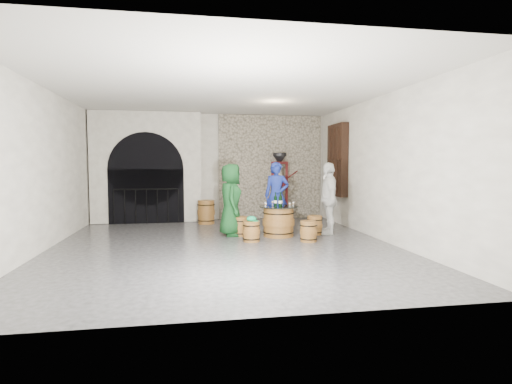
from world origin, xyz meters
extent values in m
plane|color=#2D2D2F|center=(0.00, 0.00, 0.00)|extent=(8.00, 8.00, 0.00)
plane|color=silver|center=(0.00, 4.00, 1.60)|extent=(8.00, 0.00, 8.00)
plane|color=silver|center=(0.00, -4.00, 1.60)|extent=(8.00, 0.00, 8.00)
plane|color=silver|center=(-3.50, 0.00, 1.60)|extent=(0.00, 8.00, 8.00)
plane|color=silver|center=(3.50, 0.00, 1.60)|extent=(0.00, 8.00, 8.00)
plane|color=beige|center=(0.00, 0.00, 3.20)|extent=(8.00, 8.00, 0.00)
cube|color=tan|center=(1.80, 3.94, 1.60)|extent=(3.20, 0.12, 3.18)
cube|color=silver|center=(-1.90, 3.75, 1.60)|extent=(3.10, 0.50, 3.18)
cube|color=black|center=(-1.90, 3.48, 0.78)|extent=(2.10, 0.03, 1.55)
cylinder|color=black|center=(-1.90, 3.48, 1.55)|extent=(2.10, 0.03, 2.10)
cylinder|color=black|center=(-1.90, 3.42, 0.98)|extent=(1.79, 0.04, 0.04)
cylinder|color=black|center=(-2.79, 3.42, 0.49)|extent=(0.02, 0.02, 0.98)
cylinder|color=black|center=(-2.50, 3.42, 0.49)|extent=(0.02, 0.02, 0.98)
cylinder|color=black|center=(-2.20, 3.42, 0.49)|extent=(0.02, 0.02, 0.98)
cylinder|color=black|center=(-1.90, 3.42, 0.49)|extent=(0.02, 0.02, 0.98)
cylinder|color=black|center=(-1.60, 3.42, 0.49)|extent=(0.02, 0.02, 0.98)
cylinder|color=black|center=(-1.31, 3.42, 0.49)|extent=(0.02, 0.02, 0.98)
cylinder|color=black|center=(-1.01, 3.42, 0.49)|extent=(0.02, 0.02, 0.98)
cube|color=black|center=(3.39, 2.40, 1.80)|extent=(0.20, 1.10, 2.00)
cube|color=black|center=(3.34, 2.40, 1.80)|extent=(0.06, 0.88, 1.76)
cube|color=black|center=(3.37, 2.40, 1.80)|extent=(0.22, 0.92, 0.06)
cube|color=black|center=(3.37, 2.11, 1.80)|extent=(0.22, 0.06, 1.80)
cube|color=black|center=(3.37, 2.40, 1.80)|extent=(0.22, 0.06, 1.80)
cube|color=black|center=(3.37, 2.69, 1.80)|extent=(0.22, 0.06, 1.80)
cylinder|color=brown|center=(1.36, 0.86, 0.33)|extent=(0.70, 0.70, 0.66)
cylinder|color=brown|center=(1.36, 0.86, 0.33)|extent=(0.75, 0.75, 0.15)
torus|color=black|center=(1.36, 0.86, 0.11)|extent=(0.75, 0.75, 0.02)
torus|color=black|center=(1.36, 0.86, 0.56)|extent=(0.75, 0.75, 0.02)
cylinder|color=brown|center=(1.36, 0.86, 0.67)|extent=(0.71, 0.71, 0.02)
cylinder|color=black|center=(1.36, 0.86, 0.70)|extent=(0.91, 0.91, 0.01)
cylinder|color=brown|center=(0.47, 1.06, 0.22)|extent=(0.35, 0.35, 0.43)
cylinder|color=brown|center=(0.47, 1.06, 0.22)|extent=(0.37, 0.37, 0.10)
torus|color=black|center=(0.47, 1.06, 0.07)|extent=(0.39, 0.39, 0.02)
torus|color=black|center=(0.47, 1.06, 0.36)|extent=(0.39, 0.39, 0.02)
cylinder|color=brown|center=(0.47, 1.06, 0.44)|extent=(0.36, 0.36, 0.02)
cylinder|color=brown|center=(1.52, 1.75, 0.22)|extent=(0.35, 0.35, 0.43)
cylinder|color=brown|center=(1.52, 1.75, 0.22)|extent=(0.37, 0.37, 0.10)
torus|color=black|center=(1.52, 1.75, 0.07)|extent=(0.39, 0.39, 0.02)
torus|color=black|center=(1.52, 1.75, 0.36)|extent=(0.39, 0.39, 0.02)
cylinder|color=brown|center=(1.52, 1.75, 0.44)|extent=(0.36, 0.36, 0.02)
cylinder|color=brown|center=(2.27, 0.93, 0.22)|extent=(0.35, 0.35, 0.43)
cylinder|color=brown|center=(2.27, 0.93, 0.22)|extent=(0.37, 0.37, 0.10)
torus|color=black|center=(2.27, 0.93, 0.07)|extent=(0.39, 0.39, 0.02)
torus|color=black|center=(2.27, 0.93, 0.36)|extent=(0.39, 0.39, 0.02)
cylinder|color=brown|center=(2.27, 0.93, 0.44)|extent=(0.36, 0.36, 0.02)
cylinder|color=brown|center=(1.86, 0.09, 0.22)|extent=(0.35, 0.35, 0.43)
cylinder|color=brown|center=(1.86, 0.09, 0.22)|extent=(0.37, 0.37, 0.10)
torus|color=black|center=(1.86, 0.09, 0.07)|extent=(0.39, 0.39, 0.02)
torus|color=black|center=(1.86, 0.09, 0.36)|extent=(0.39, 0.39, 0.02)
cylinder|color=brown|center=(1.86, 0.09, 0.44)|extent=(0.36, 0.36, 0.02)
cylinder|color=brown|center=(0.63, 0.31, 0.22)|extent=(0.35, 0.35, 0.43)
cylinder|color=brown|center=(0.63, 0.31, 0.22)|extent=(0.37, 0.37, 0.10)
torus|color=black|center=(0.63, 0.31, 0.07)|extent=(0.39, 0.39, 0.02)
torus|color=black|center=(0.63, 0.31, 0.36)|extent=(0.39, 0.39, 0.02)
cylinder|color=brown|center=(0.63, 0.31, 0.44)|extent=(0.36, 0.36, 0.02)
ellipsoid|color=#0D9256|center=(0.63, 0.31, 0.50)|extent=(0.22, 0.22, 0.12)
cylinder|color=#0D9256|center=(0.71, 0.28, 0.45)|extent=(0.14, 0.14, 0.01)
imported|color=#113F1A|center=(0.26, 1.11, 0.85)|extent=(0.57, 0.85, 1.70)
imported|color=navy|center=(1.54, 1.89, 0.87)|extent=(0.70, 0.52, 1.75)
imported|color=silver|center=(2.62, 0.95, 0.87)|extent=(0.56, 1.07, 1.73)
cylinder|color=black|center=(1.30, 0.93, 0.82)|extent=(0.07, 0.07, 0.22)
cylinder|color=white|center=(1.30, 0.93, 0.81)|extent=(0.08, 0.08, 0.06)
cone|color=black|center=(1.30, 0.93, 0.94)|extent=(0.07, 0.07, 0.05)
cylinder|color=black|center=(1.30, 0.93, 1.00)|extent=(0.03, 0.03, 0.07)
cylinder|color=black|center=(1.39, 0.84, 0.82)|extent=(0.07, 0.07, 0.22)
cylinder|color=white|center=(1.39, 0.84, 0.81)|extent=(0.08, 0.08, 0.06)
cone|color=black|center=(1.39, 0.84, 0.94)|extent=(0.07, 0.07, 0.05)
cylinder|color=black|center=(1.39, 0.84, 1.00)|extent=(0.03, 0.03, 0.07)
cylinder|color=black|center=(1.43, 0.93, 0.82)|extent=(0.07, 0.07, 0.22)
cylinder|color=white|center=(1.43, 0.93, 0.81)|extent=(0.08, 0.08, 0.06)
cone|color=black|center=(1.43, 0.93, 0.94)|extent=(0.07, 0.07, 0.05)
cylinder|color=black|center=(1.43, 0.93, 1.00)|extent=(0.03, 0.03, 0.07)
cylinder|color=brown|center=(-0.23, 3.12, 0.33)|extent=(0.46, 0.46, 0.65)
cylinder|color=brown|center=(-0.23, 3.12, 0.33)|extent=(0.49, 0.49, 0.14)
torus|color=black|center=(-0.23, 3.12, 0.10)|extent=(0.50, 0.50, 0.02)
torus|color=black|center=(-0.23, 3.12, 0.55)|extent=(0.50, 0.50, 0.02)
cylinder|color=brown|center=(-0.23, 3.12, 0.66)|extent=(0.47, 0.47, 0.02)
cube|color=#460C0B|center=(1.99, 3.50, 0.05)|extent=(0.61, 0.51, 0.11)
cube|color=#460C0B|center=(1.99, 3.50, 1.09)|extent=(0.54, 0.38, 0.13)
cube|color=#460C0B|center=(1.99, 3.50, 1.73)|extent=(0.51, 0.19, 0.07)
cylinder|color=black|center=(1.99, 3.50, 0.64)|extent=(0.06, 0.06, 1.07)
cylinder|color=black|center=(1.99, 3.50, 1.98)|extent=(0.41, 0.41, 0.10)
cone|color=black|center=(1.99, 3.50, 1.85)|extent=(0.41, 0.41, 0.21)
cube|color=#460C0B|center=(1.78, 3.52, 0.91)|extent=(0.08, 0.08, 1.71)
cube|color=#460C0B|center=(2.20, 3.47, 0.91)|extent=(0.08, 0.08, 1.71)
cylinder|color=#460C0B|center=(2.30, 3.41, 1.34)|extent=(0.46, 0.09, 0.33)
cube|color=silver|center=(2.05, 3.86, 1.35)|extent=(0.18, 0.10, 0.22)
camera|label=1|loc=(-0.72, -8.21, 1.69)|focal=28.00mm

